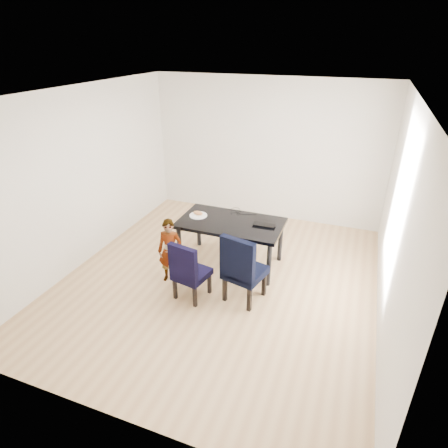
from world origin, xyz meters
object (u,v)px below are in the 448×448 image
at_px(chair_left, 192,269).
at_px(plate, 198,215).
at_px(dining_table, 231,243).
at_px(child, 170,251).
at_px(chair_right, 245,267).
at_px(laptop, 265,224).

relative_size(chair_left, plate, 3.16).
height_order(dining_table, child, child).
height_order(dining_table, chair_left, chair_left).
xyz_separation_m(chair_right, child, (-1.16, 0.02, -0.01)).
bearing_deg(chair_right, child, -168.04).
bearing_deg(plate, dining_table, -1.50).
bearing_deg(chair_right, chair_left, -149.73).
relative_size(dining_table, chair_right, 1.55).
xyz_separation_m(chair_left, plate, (-0.34, 1.01, 0.31)).
bearing_deg(laptop, dining_table, 9.49).
relative_size(child, plate, 3.56).
xyz_separation_m(plate, laptop, (1.07, 0.08, 0.01)).
distance_m(chair_left, plate, 1.11).
xyz_separation_m(chair_right, plate, (-1.05, 0.79, 0.24)).
bearing_deg(dining_table, laptop, 10.37).
bearing_deg(dining_table, child, -131.51).
xyz_separation_m(chair_left, chair_right, (0.70, 0.22, 0.07)).
height_order(plate, laptop, laptop).
bearing_deg(chair_left, child, 163.03).
height_order(chair_right, child, chair_right).
height_order(chair_right, plate, chair_right).
bearing_deg(dining_table, chair_right, -57.89).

